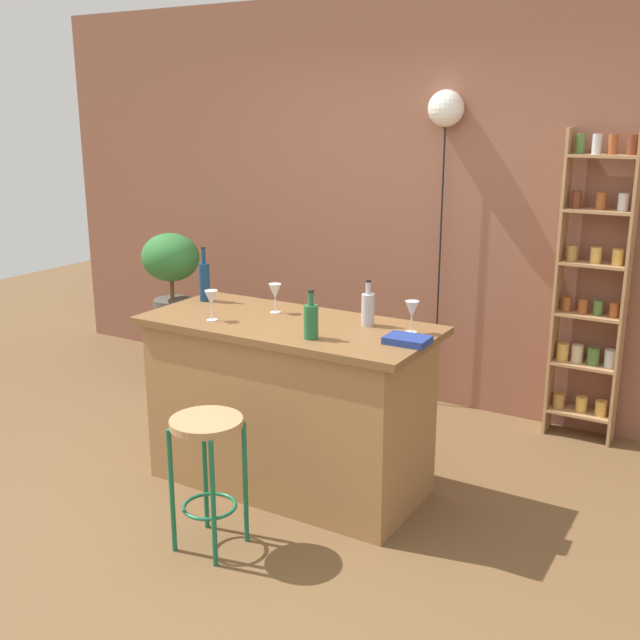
{
  "coord_description": "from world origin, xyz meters",
  "views": [
    {
      "loc": [
        2.14,
        -2.99,
        2.03
      ],
      "look_at": [
        0.05,
        0.55,
        0.9
      ],
      "focal_mm": 43.0,
      "sensor_mm": 36.0,
      "label": 1
    }
  ],
  "objects_px": {
    "spice_shelf": "(591,291)",
    "wine_glass_left": "(211,299)",
    "bottle_vinegar": "(311,320)",
    "cookbook": "(407,340)",
    "wine_glass_center": "(275,292)",
    "pendant_globe_light": "(446,112)",
    "bar_stool": "(207,452)",
    "potted_plant": "(171,270)",
    "bottle_spirits_clear": "(368,308)",
    "plant_stool": "(176,357)",
    "bottle_wine_red": "(204,281)",
    "wine_glass_right": "(412,310)"
  },
  "relations": [
    {
      "from": "spice_shelf",
      "to": "wine_glass_right",
      "type": "distance_m",
      "value": 1.47
    },
    {
      "from": "potted_plant",
      "to": "spice_shelf",
      "type": "bearing_deg",
      "value": 12.15
    },
    {
      "from": "bottle_wine_red",
      "to": "wine_glass_right",
      "type": "relative_size",
      "value": 1.96
    },
    {
      "from": "potted_plant",
      "to": "bottle_spirits_clear",
      "type": "relative_size",
      "value": 2.91
    },
    {
      "from": "plant_stool",
      "to": "wine_glass_left",
      "type": "distance_m",
      "value": 1.82
    },
    {
      "from": "bottle_spirits_clear",
      "to": "cookbook",
      "type": "relative_size",
      "value": 1.16
    },
    {
      "from": "spice_shelf",
      "to": "bottle_wine_red",
      "type": "relative_size",
      "value": 6.01
    },
    {
      "from": "bottle_spirits_clear",
      "to": "cookbook",
      "type": "xyz_separation_m",
      "value": [
        0.31,
        -0.19,
        -0.07
      ]
    },
    {
      "from": "bar_stool",
      "to": "wine_glass_right",
      "type": "bearing_deg",
      "value": 54.73
    },
    {
      "from": "wine_glass_center",
      "to": "cookbook",
      "type": "relative_size",
      "value": 0.78
    },
    {
      "from": "bottle_spirits_clear",
      "to": "plant_stool",
      "type": "bearing_deg",
      "value": 159.94
    },
    {
      "from": "bar_stool",
      "to": "potted_plant",
      "type": "height_order",
      "value": "potted_plant"
    },
    {
      "from": "spice_shelf",
      "to": "potted_plant",
      "type": "bearing_deg",
      "value": -167.85
    },
    {
      "from": "spice_shelf",
      "to": "wine_glass_left",
      "type": "relative_size",
      "value": 11.79
    },
    {
      "from": "spice_shelf",
      "to": "cookbook",
      "type": "xyz_separation_m",
      "value": [
        -0.54,
        -1.53,
        -0.0
      ]
    },
    {
      "from": "bottle_spirits_clear",
      "to": "bottle_vinegar",
      "type": "height_order",
      "value": "bottle_vinegar"
    },
    {
      "from": "wine_glass_right",
      "to": "pendant_globe_light",
      "type": "xyz_separation_m",
      "value": [
        -0.41,
        1.39,
        0.96
      ]
    },
    {
      "from": "wine_glass_center",
      "to": "potted_plant",
      "type": "bearing_deg",
      "value": 152.11
    },
    {
      "from": "wine_glass_center",
      "to": "pendant_globe_light",
      "type": "relative_size",
      "value": 0.08
    },
    {
      "from": "potted_plant",
      "to": "bottle_wine_red",
      "type": "bearing_deg",
      "value": -38.87
    },
    {
      "from": "wine_glass_left",
      "to": "bottle_vinegar",
      "type": "bearing_deg",
      "value": -1.7
    },
    {
      "from": "bottle_wine_red",
      "to": "wine_glass_left",
      "type": "bearing_deg",
      "value": -46.46
    },
    {
      "from": "spice_shelf",
      "to": "cookbook",
      "type": "bearing_deg",
      "value": -109.55
    },
    {
      "from": "wine_glass_left",
      "to": "cookbook",
      "type": "xyz_separation_m",
      "value": [
        1.08,
        0.15,
        -0.1
      ]
    },
    {
      "from": "plant_stool",
      "to": "pendant_globe_light",
      "type": "xyz_separation_m",
      "value": [
        1.82,
        0.66,
        1.79
      ]
    },
    {
      "from": "bottle_wine_red",
      "to": "potted_plant",
      "type": "bearing_deg",
      "value": 141.13
    },
    {
      "from": "wine_glass_center",
      "to": "cookbook",
      "type": "xyz_separation_m",
      "value": [
        0.87,
        -0.16,
        -0.1
      ]
    },
    {
      "from": "bottle_spirits_clear",
      "to": "wine_glass_right",
      "type": "bearing_deg",
      "value": -1.31
    },
    {
      "from": "pendant_globe_light",
      "to": "plant_stool",
      "type": "bearing_deg",
      "value": -160.09
    },
    {
      "from": "spice_shelf",
      "to": "bottle_spirits_clear",
      "type": "xyz_separation_m",
      "value": [
        -0.85,
        -1.34,
        0.07
      ]
    },
    {
      "from": "potted_plant",
      "to": "wine_glass_center",
      "type": "xyz_separation_m",
      "value": [
        1.42,
        -0.75,
        0.16
      ]
    },
    {
      "from": "bottle_vinegar",
      "to": "wine_glass_center",
      "type": "height_order",
      "value": "bottle_vinegar"
    },
    {
      "from": "pendant_globe_light",
      "to": "wine_glass_center",
      "type": "bearing_deg",
      "value": -105.82
    },
    {
      "from": "bar_stool",
      "to": "bottle_spirits_clear",
      "type": "relative_size",
      "value": 2.69
    },
    {
      "from": "plant_stool",
      "to": "bottle_wine_red",
      "type": "bearing_deg",
      "value": -38.87
    },
    {
      "from": "wine_glass_center",
      "to": "pendant_globe_light",
      "type": "xyz_separation_m",
      "value": [
        0.4,
        1.41,
        0.96
      ]
    },
    {
      "from": "potted_plant",
      "to": "pendant_globe_light",
      "type": "xyz_separation_m",
      "value": [
        1.82,
        0.66,
        1.12
      ]
    },
    {
      "from": "cookbook",
      "to": "bottle_vinegar",
      "type": "bearing_deg",
      "value": -161.07
    },
    {
      "from": "bar_stool",
      "to": "bottle_spirits_clear",
      "type": "xyz_separation_m",
      "value": [
        0.37,
        0.89,
        0.54
      ]
    },
    {
      "from": "bottle_vinegar",
      "to": "wine_glass_left",
      "type": "relative_size",
      "value": 1.5
    },
    {
      "from": "bottle_vinegar",
      "to": "cookbook",
      "type": "height_order",
      "value": "bottle_vinegar"
    },
    {
      "from": "plant_stool",
      "to": "wine_glass_left",
      "type": "relative_size",
      "value": 2.82
    },
    {
      "from": "spice_shelf",
      "to": "bottle_vinegar",
      "type": "distance_m",
      "value": 1.96
    },
    {
      "from": "cookbook",
      "to": "wine_glass_center",
      "type": "bearing_deg",
      "value": 168.16
    },
    {
      "from": "bottle_vinegar",
      "to": "bar_stool",
      "type": "bearing_deg",
      "value": -114.28
    },
    {
      "from": "wine_glass_center",
      "to": "pendant_globe_light",
      "type": "distance_m",
      "value": 1.75
    },
    {
      "from": "plant_stool",
      "to": "bottle_wine_red",
      "type": "relative_size",
      "value": 1.44
    },
    {
      "from": "bar_stool",
      "to": "spice_shelf",
      "type": "xyz_separation_m",
      "value": [
        1.23,
        2.23,
        0.47
      ]
    },
    {
      "from": "bar_stool",
      "to": "wine_glass_right",
      "type": "relative_size",
      "value": 4.01
    },
    {
      "from": "spice_shelf",
      "to": "wine_glass_right",
      "type": "relative_size",
      "value": 11.79
    }
  ]
}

